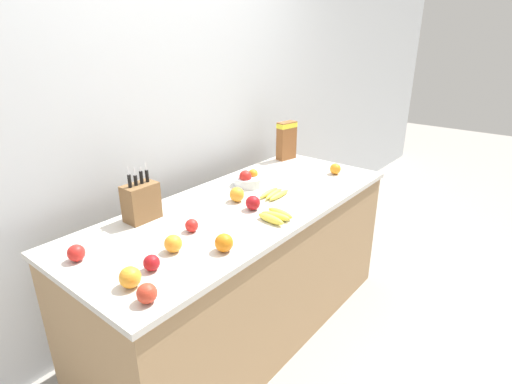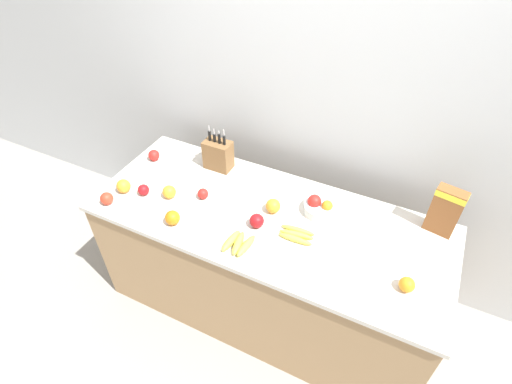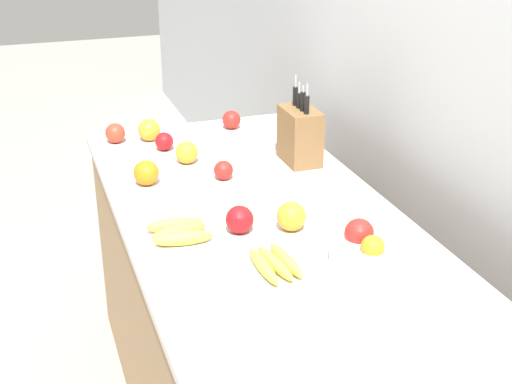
% 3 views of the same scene
% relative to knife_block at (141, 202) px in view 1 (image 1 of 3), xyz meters
% --- Properties ---
extents(ground_plane, '(14.00, 14.00, 0.00)m').
position_rel_knife_block_xyz_m(ground_plane, '(0.48, -0.28, -0.97)').
color(ground_plane, gray).
extents(wall_back, '(9.00, 0.06, 2.60)m').
position_rel_knife_block_xyz_m(wall_back, '(0.48, 0.35, 0.33)').
color(wall_back, silver).
rests_on(wall_back, ground_plane).
extents(counter, '(2.07, 0.83, 0.86)m').
position_rel_knife_block_xyz_m(counter, '(0.48, -0.28, -0.53)').
color(counter, tan).
rests_on(counter, ground_plane).
extents(knife_block, '(0.17, 0.11, 0.31)m').
position_rel_knife_block_xyz_m(knife_block, '(0.00, 0.00, 0.00)').
color(knife_block, brown).
rests_on(knife_block, counter).
extents(cereal_box, '(0.16, 0.10, 0.29)m').
position_rel_knife_block_xyz_m(cereal_box, '(1.37, 0.04, 0.06)').
color(cereal_box, brown).
rests_on(cereal_box, counter).
extents(fruit_bowl, '(0.20, 0.20, 0.11)m').
position_rel_knife_block_xyz_m(fruit_bowl, '(0.74, -0.11, -0.06)').
color(fruit_bowl, silver).
rests_on(fruit_bowl, counter).
extents(banana_bunch_left, '(0.20, 0.11, 0.03)m').
position_rel_knife_block_xyz_m(banana_bunch_left, '(0.69, -0.35, -0.08)').
color(banana_bunch_left, yellow).
rests_on(banana_bunch_left, counter).
extents(banana_bunch_right, '(0.14, 0.17, 0.04)m').
position_rel_knife_block_xyz_m(banana_bunch_right, '(0.43, -0.55, -0.08)').
color(banana_bunch_right, yellow).
rests_on(banana_bunch_right, counter).
extents(apple_rear, '(0.07, 0.07, 0.07)m').
position_rel_knife_block_xyz_m(apple_rear, '(-0.27, -0.43, -0.07)').
color(apple_rear, '#A31419').
rests_on(apple_rear, counter).
extents(apple_by_knife_block, '(0.07, 0.07, 0.07)m').
position_rel_knife_block_xyz_m(apple_by_knife_block, '(0.07, -0.30, -0.07)').
color(apple_by_knife_block, red).
rests_on(apple_by_knife_block, counter).
extents(apple_leftmost, '(0.08, 0.08, 0.08)m').
position_rel_knife_block_xyz_m(apple_leftmost, '(0.46, -0.37, -0.06)').
color(apple_leftmost, '#A31419').
rests_on(apple_leftmost, counter).
extents(apple_front, '(0.08, 0.08, 0.08)m').
position_rel_knife_block_xyz_m(apple_front, '(-0.42, -0.59, -0.06)').
color(apple_front, red).
rests_on(apple_front, counter).
extents(apple_near_bananas, '(0.07, 0.07, 0.07)m').
position_rel_knife_block_xyz_m(apple_near_bananas, '(-0.43, -0.12, -0.06)').
color(apple_near_bananas, red).
rests_on(apple_near_bananas, counter).
extents(orange_by_cereal, '(0.08, 0.08, 0.08)m').
position_rel_knife_block_xyz_m(orange_by_cereal, '(0.03, -0.56, -0.06)').
color(orange_by_cereal, orange).
rests_on(orange_by_cereal, counter).
extents(orange_mid_right, '(0.09, 0.09, 0.09)m').
position_rel_knife_block_xyz_m(orange_mid_right, '(-0.40, -0.46, -0.06)').
color(orange_mid_right, orange).
rests_on(orange_mid_right, counter).
extents(orange_back_center, '(0.08, 0.08, 0.08)m').
position_rel_knife_block_xyz_m(orange_back_center, '(1.28, -0.44, -0.06)').
color(orange_back_center, orange).
rests_on(orange_back_center, counter).
extents(orange_front_left, '(0.09, 0.09, 0.09)m').
position_rel_knife_block_xyz_m(orange_front_left, '(0.49, -0.23, -0.06)').
color(orange_front_left, orange).
rests_on(orange_front_left, counter).
extents(orange_front_center, '(0.08, 0.08, 0.08)m').
position_rel_knife_block_xyz_m(orange_front_center, '(-0.12, -0.39, -0.06)').
color(orange_front_center, orange).
rests_on(orange_front_center, counter).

